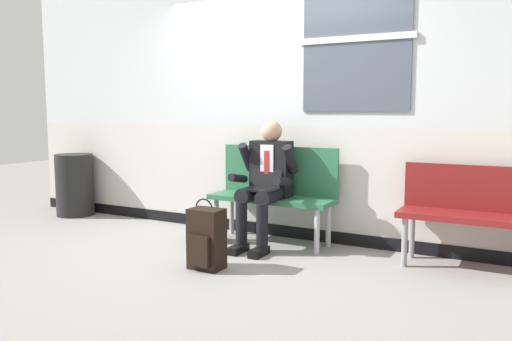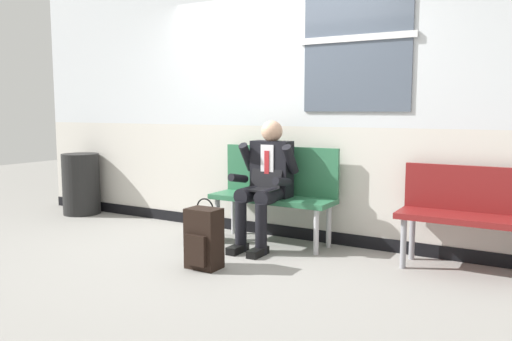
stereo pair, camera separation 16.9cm
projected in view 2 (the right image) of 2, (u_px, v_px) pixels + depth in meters
ground_plane at (239, 251)px, 4.83m from camera, size 18.00×18.00×0.00m
station_wall at (279, 84)px, 5.29m from camera, size 6.87×0.17×3.19m
bench_with_person at (276, 188)px, 5.12m from camera, size 1.26×0.42×0.96m
bench_empty at (465, 209)px, 4.21m from camera, size 1.04×0.42×0.86m
person_seated at (265, 180)px, 4.93m from camera, size 0.57×0.70×1.22m
backpack at (203, 239)px, 4.28m from camera, size 0.28×0.24×0.51m
handbag at (205, 225)px, 5.20m from camera, size 0.39×0.08×0.44m
trash_bin at (81, 184)px, 6.53m from camera, size 0.46×0.46×0.77m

